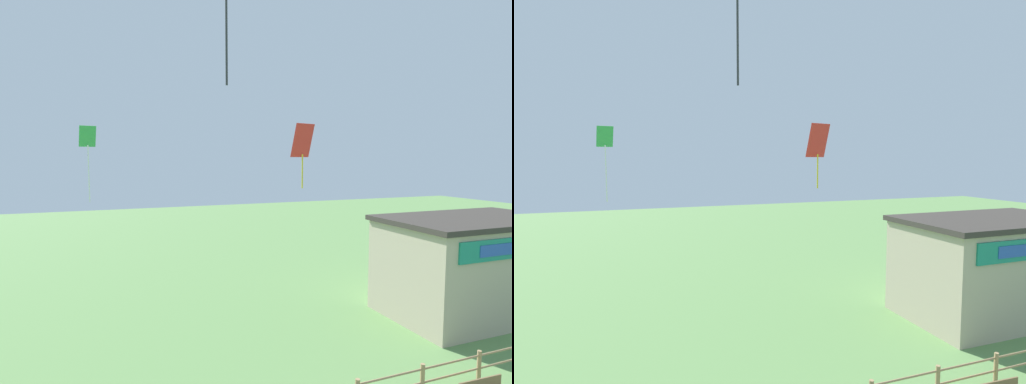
# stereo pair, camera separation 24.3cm
# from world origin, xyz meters

# --- Properties ---
(seaside_building) EXTENTS (8.84, 5.16, 4.74)m
(seaside_building) POSITION_xyz_m (12.37, 11.53, 2.39)
(seaside_building) COLOR #B7A88E
(seaside_building) RESTS_ON ground_plane
(kite_green_diamond) EXTENTS (0.68, 0.45, 3.07)m
(kite_green_diamond) POSITION_xyz_m (-4.92, 14.82, 7.95)
(kite_green_diamond) COLOR green
(kite_red_diamond) EXTENTS (0.93, 0.57, 2.30)m
(kite_red_diamond) POSITION_xyz_m (2.30, 10.16, 8.08)
(kite_red_diamond) COLOR red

